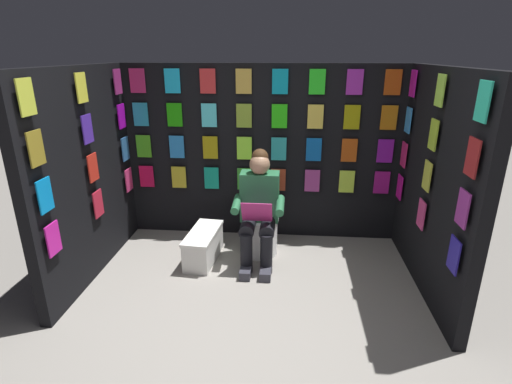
# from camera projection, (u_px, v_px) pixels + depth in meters

# --- Properties ---
(ground_plane) EXTENTS (30.00, 30.00, 0.00)m
(ground_plane) POSITION_uv_depth(u_px,v_px,m) (244.00, 339.00, 3.06)
(ground_plane) COLOR gray
(display_wall_back) EXTENTS (3.24, 0.14, 2.00)m
(display_wall_back) POSITION_uv_depth(u_px,v_px,m) (262.00, 153.00, 4.55)
(display_wall_back) COLOR black
(display_wall_back) RESTS_ON ground
(display_wall_left) EXTENTS (0.14, 1.90, 2.00)m
(display_wall_left) POSITION_uv_depth(u_px,v_px,m) (436.00, 184.00, 3.48)
(display_wall_left) COLOR black
(display_wall_left) RESTS_ON ground
(display_wall_right) EXTENTS (0.14, 1.90, 2.00)m
(display_wall_right) POSITION_uv_depth(u_px,v_px,m) (86.00, 175.00, 3.74)
(display_wall_right) COLOR black
(display_wall_right) RESTS_ON ground
(toilet) EXTENTS (0.41, 0.56, 0.77)m
(toilet) POSITION_uv_depth(u_px,v_px,m) (261.00, 223.00, 4.34)
(toilet) COLOR white
(toilet) RESTS_ON ground
(person_reading) EXTENTS (0.53, 0.68, 1.19)m
(person_reading) POSITION_uv_depth(u_px,v_px,m) (259.00, 208.00, 4.04)
(person_reading) COLOR #286B42
(person_reading) RESTS_ON ground
(comic_longbox_near) EXTENTS (0.34, 0.69, 0.33)m
(comic_longbox_near) POSITION_uv_depth(u_px,v_px,m) (203.00, 246.00, 4.19)
(comic_longbox_near) COLOR white
(comic_longbox_near) RESTS_ON ground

